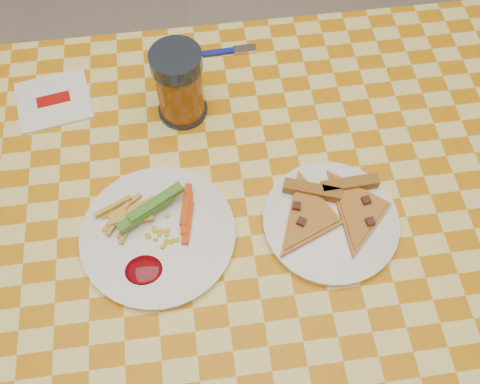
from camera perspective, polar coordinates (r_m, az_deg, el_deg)
The scene contains 9 objects.
ground at distance 1.58m, azimuth -1.42°, elevation -15.17°, with size 8.00×8.00×0.00m, color #B8A794.
table at distance 0.94m, azimuth -2.33°, elevation -4.98°, with size 1.28×0.88×0.76m.
plate_left at distance 0.86m, azimuth -8.70°, elevation -4.62°, with size 0.24×0.24×0.01m, color white.
plate_right at distance 0.87m, azimuth 9.62°, elevation -3.18°, with size 0.21×0.21×0.01m, color white.
fries_veggies at distance 0.85m, azimuth -9.48°, elevation -3.29°, with size 0.18×0.16×0.04m.
pizza_slices at distance 0.87m, azimuth 9.79°, elevation -1.92°, with size 0.23×0.21×0.02m.
drink_glass at distance 0.94m, azimuth -6.48°, elevation 11.26°, with size 0.09×0.09×0.14m.
napkin at distance 1.05m, azimuth -19.25°, elevation 9.20°, with size 0.15×0.14×0.01m.
fork at distance 1.08m, azimuth -2.01°, elevation 14.72°, with size 0.14×0.02×0.01m.
Camera 1 is at (-0.01, -0.39, 1.53)m, focal length 40.00 mm.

